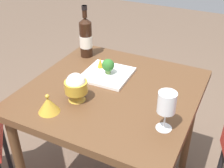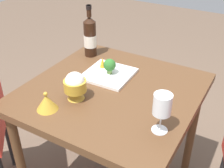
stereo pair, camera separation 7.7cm
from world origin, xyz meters
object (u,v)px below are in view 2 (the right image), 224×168
object	(u,v)px
rice_bowl_lid	(47,102)
serving_plate	(109,74)
wine_bottle	(90,37)
wine_glass	(162,105)
broccoli_floret	(110,65)
rice_bowl	(75,85)
carrot_garnish_left	(102,63)

from	to	relation	value
rice_bowl_lid	serving_plate	distance (m)	0.42
wine_bottle	wine_glass	world-z (taller)	wine_bottle
wine_glass	serving_plate	size ratio (longest dim) A/B	0.70
rice_bowl_lid	broccoli_floret	bearing A→B (deg)	77.04
rice_bowl	carrot_garnish_left	bearing A→B (deg)	97.35
rice_bowl_lid	carrot_garnish_left	distance (m)	0.45
rice_bowl_lid	serving_plate	xyz separation A→B (m)	(0.09, 0.41, -0.03)
carrot_garnish_left	wine_bottle	bearing A→B (deg)	143.02
rice_bowl_lid	broccoli_floret	xyz separation A→B (m)	(0.09, 0.41, 0.03)
rice_bowl_lid	broccoli_floret	size ratio (longest dim) A/B	1.17
wine_bottle	rice_bowl	bearing A→B (deg)	-64.86
wine_bottle	rice_bowl	distance (m)	0.48
wine_bottle	serving_plate	size ratio (longest dim) A/B	1.23
wine_bottle	broccoli_floret	size ratio (longest dim) A/B	3.69
serving_plate	broccoli_floret	size ratio (longest dim) A/B	2.99
rice_bowl	rice_bowl_lid	bearing A→B (deg)	-114.17
wine_bottle	wine_glass	bearing A→B (deg)	-34.98
rice_bowl	broccoli_floret	size ratio (longest dim) A/B	1.65
rice_bowl	carrot_garnish_left	size ratio (longest dim) A/B	2.47
serving_plate	carrot_garnish_left	world-z (taller)	carrot_garnish_left
rice_bowl_lid	wine_glass	bearing A→B (deg)	13.40
rice_bowl_lid	serving_plate	bearing A→B (deg)	78.03
serving_plate	carrot_garnish_left	bearing A→B (deg)	148.39
carrot_garnish_left	rice_bowl	bearing A→B (deg)	-82.65
serving_plate	broccoli_floret	world-z (taller)	broccoli_floret
rice_bowl	wine_bottle	bearing A→B (deg)	115.14
wine_glass	rice_bowl_lid	bearing A→B (deg)	-166.60
wine_bottle	broccoli_floret	world-z (taller)	wine_bottle
rice_bowl_lid	broccoli_floret	world-z (taller)	broccoli_floret
serving_plate	broccoli_floret	distance (m)	0.06
wine_bottle	rice_bowl_lid	size ratio (longest dim) A/B	3.17
rice_bowl_lid	serving_plate	world-z (taller)	rice_bowl_lid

